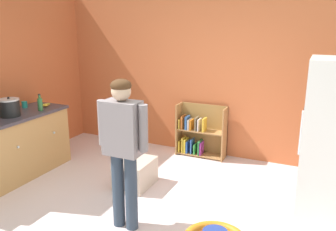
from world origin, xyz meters
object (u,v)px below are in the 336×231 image
kitchen_counter (2,151)px  green_glass_bottle (40,104)px  pet_carrier (135,173)px  teal_cup (25,105)px  bookshelf (199,134)px  crock_pot (9,108)px  banana_bunch (46,105)px  standing_person (123,142)px

kitchen_counter → green_glass_bottle: size_ratio=8.33×
pet_carrier → teal_cup: teal_cup is taller
bookshelf → pet_carrier: bookshelf is taller
crock_pot → teal_cup: (-0.20, 0.44, -0.07)m
kitchen_counter → banana_bunch: bearing=85.0°
crock_pot → pet_carrier: bearing=15.5°
banana_bunch → green_glass_bottle: green_glass_bottle is taller
pet_carrier → green_glass_bottle: size_ratio=2.24×
crock_pot → teal_cup: bearing=114.2°
green_glass_bottle → pet_carrier: bearing=2.4°
bookshelf → standing_person: (-0.01, -2.30, 0.60)m
standing_person → pet_carrier: 1.24m
teal_cup → pet_carrier: bearing=0.6°
pet_carrier → teal_cup: 2.02m
pet_carrier → kitchen_counter: bearing=-159.0°
bookshelf → teal_cup: 2.75m
kitchen_counter → crock_pot: size_ratio=7.45×
pet_carrier → green_glass_bottle: bearing=-177.6°
banana_bunch → green_glass_bottle: 0.26m
bookshelf → teal_cup: teal_cup is taller
banana_bunch → teal_cup: bearing=-143.2°
bookshelf → green_glass_bottle: green_glass_bottle is taller
green_glass_bottle → teal_cup: size_ratio=2.59×
kitchen_counter → crock_pot: bearing=83.1°
bookshelf → standing_person: bearing=-90.4°
banana_bunch → crock_pot: bearing=-94.4°
banana_bunch → green_glass_bottle: (0.11, -0.23, 0.07)m
bookshelf → crock_pot: size_ratio=3.09×
standing_person → green_glass_bottle: 2.07m
kitchen_counter → banana_bunch: banana_bunch is taller
kitchen_counter → banana_bunch: (0.07, 0.82, 0.48)m
kitchen_counter → bookshelf: bearing=44.6°
standing_person → bookshelf: bearing=89.6°
standing_person → banana_bunch: size_ratio=10.33×
green_glass_bottle → standing_person: bearing=-23.4°
crock_pot → green_glass_bottle: 0.43m
pet_carrier → banana_bunch: size_ratio=3.54×
kitchen_counter → teal_cup: 0.82m
pet_carrier → crock_pot: (-1.67, -0.46, 0.84)m
bookshelf → pet_carrier: bearing=-105.8°
banana_bunch → pet_carrier: bearing=-5.9°
standing_person → pet_carrier: bearing=113.5°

